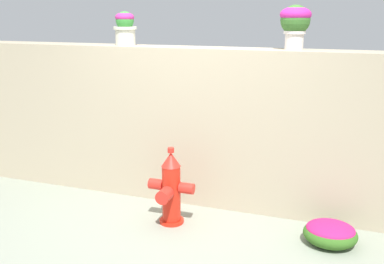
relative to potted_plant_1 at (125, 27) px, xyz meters
The scene contains 6 objects.
ground_plane 2.35m from the potted_plant_1, 47.91° to the right, with size 24.00×24.00×0.00m, color gray.
stone_wall 1.40m from the potted_plant_1, ahead, with size 6.45×0.39×1.74m, color tan.
potted_plant_1 is the anchor object (origin of this frame).
potted_plant_2 1.87m from the potted_plant_1, ahead, with size 0.31×0.31×0.43m.
fire_hydrant 1.90m from the potted_plant_1, 40.22° to the right, with size 0.48×0.38×0.80m.
flower_bush_left 3.05m from the potted_plant_1, 14.12° to the right, with size 0.50×0.45×0.22m.
Camera 1 is at (1.54, -3.62, 2.10)m, focal length 42.12 mm.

